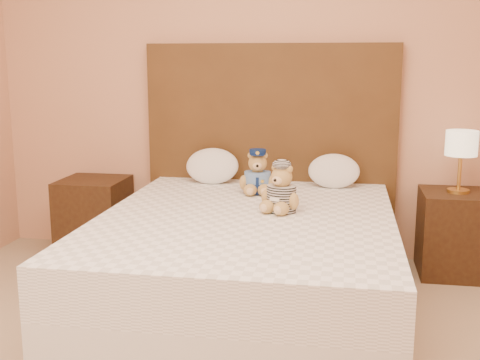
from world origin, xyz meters
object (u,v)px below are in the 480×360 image
object	(u,v)px
bed	(247,262)
nightstand_right	(455,233)
teddy_prisoner	(281,188)
teddy_police	(258,172)
pillow_left	(212,164)
lamp	(461,146)
nightstand_left	(94,216)
pillow_right	(334,169)

from	to	relation	value
bed	nightstand_right	size ratio (longest dim) A/B	3.64
teddy_prisoner	teddy_police	bearing A→B (deg)	137.57
teddy_police	pillow_left	distance (m)	0.45
pillow_left	lamp	bearing A→B (deg)	-1.06
nightstand_left	lamp	bearing A→B (deg)	0.00
nightstand_right	pillow_left	size ratio (longest dim) A/B	1.50
bed	pillow_left	xyz separation A→B (m)	(-0.38, 0.83, 0.40)
bed	pillow_right	distance (m)	1.03
lamp	teddy_police	world-z (taller)	lamp
nightstand_left	pillow_right	distance (m)	1.75
nightstand_right	bed	bearing A→B (deg)	-147.38
nightstand_left	teddy_prisoner	xyz separation A→B (m)	(1.43, -0.69, 0.41)
pillow_left	teddy_prisoner	bearing A→B (deg)	-52.31
bed	pillow_right	xyz separation A→B (m)	(0.45, 0.83, 0.40)
teddy_police	teddy_prisoner	world-z (taller)	teddy_police
nightstand_right	pillow_right	world-z (taller)	pillow_right
teddy_prisoner	pillow_left	xyz separation A→B (m)	(-0.56, 0.72, -0.01)
lamp	pillow_right	world-z (taller)	lamp
bed	pillow_right	size ratio (longest dim) A/B	5.86
nightstand_right	teddy_police	bearing A→B (deg)	-168.87
teddy_prisoner	nightstand_right	bearing A→B (deg)	56.10
nightstand_right	teddy_prisoner	distance (m)	1.34
lamp	nightstand_right	bearing A→B (deg)	0.00
teddy_police	pillow_right	size ratio (longest dim) A/B	0.82
teddy_prisoner	pillow_left	world-z (taller)	teddy_prisoner
bed	teddy_prisoner	distance (m)	0.46
teddy_police	teddy_prisoner	distance (m)	0.49
bed	pillow_left	size ratio (longest dim) A/B	5.44
nightstand_right	lamp	xyz separation A→B (m)	(-0.00, 0.00, 0.57)
lamp	pillow_right	distance (m)	0.82
nightstand_left	pillow_right	bearing A→B (deg)	1.01
lamp	pillow_right	size ratio (longest dim) A/B	1.17
nightstand_left	teddy_prisoner	distance (m)	1.64
bed	nightstand_right	world-z (taller)	same
bed	lamp	world-z (taller)	lamp
bed	nightstand_left	distance (m)	1.48
pillow_right	lamp	bearing A→B (deg)	-2.16
teddy_prisoner	pillow_right	world-z (taller)	teddy_prisoner
nightstand_right	lamp	world-z (taller)	lamp
teddy_prisoner	pillow_right	distance (m)	0.77
lamp	pillow_right	bearing A→B (deg)	177.84
lamp	pillow_right	xyz separation A→B (m)	(-0.80, 0.03, -0.18)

